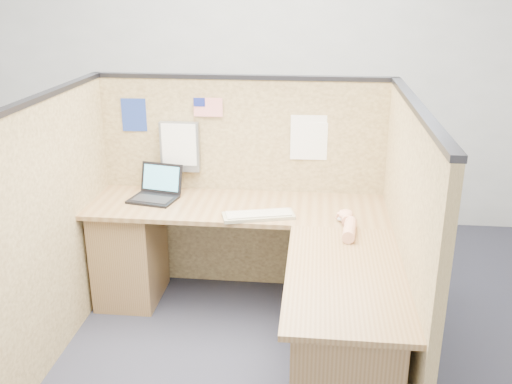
# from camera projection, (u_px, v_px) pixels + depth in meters

# --- Properties ---
(floor) EXTENTS (5.00, 5.00, 0.00)m
(floor) POSITION_uv_depth(u_px,v_px,m) (222.00, 362.00, 3.35)
(floor) COLOR #20212E
(floor) RESTS_ON ground
(wall_back) EXTENTS (5.00, 0.00, 5.00)m
(wall_back) POSITION_uv_depth(u_px,v_px,m) (261.00, 69.00, 4.98)
(wall_back) COLOR #A6A9AB
(wall_back) RESTS_ON floor
(cubicle_partitions) EXTENTS (2.06, 1.83, 1.53)m
(cubicle_partitions) POSITION_uv_depth(u_px,v_px,m) (231.00, 214.00, 3.49)
(cubicle_partitions) COLOR brown
(cubicle_partitions) RESTS_ON floor
(l_desk) EXTENTS (1.95, 1.75, 0.73)m
(l_desk) POSITION_uv_depth(u_px,v_px,m) (258.00, 281.00, 3.47)
(l_desk) COLOR brown
(l_desk) RESTS_ON floor
(laptop) EXTENTS (0.34, 0.34, 0.22)m
(laptop) POSITION_uv_depth(u_px,v_px,m) (155.00, 190.00, 3.85)
(laptop) COLOR black
(laptop) RESTS_ON l_desk
(keyboard) EXTENTS (0.47, 0.26, 0.03)m
(keyboard) POSITION_uv_depth(u_px,v_px,m) (258.00, 215.00, 3.53)
(keyboard) COLOR gray
(keyboard) RESTS_ON l_desk
(mouse) EXTENTS (0.12, 0.09, 0.05)m
(mouse) POSITION_uv_depth(u_px,v_px,m) (345.00, 218.00, 3.47)
(mouse) COLOR silver
(mouse) RESTS_ON l_desk
(hand_forearm) EXTENTS (0.11, 0.39, 0.08)m
(hand_forearm) POSITION_uv_depth(u_px,v_px,m) (348.00, 225.00, 3.33)
(hand_forearm) COLOR tan
(hand_forearm) RESTS_ON l_desk
(blue_poster) EXTENTS (0.17, 0.01, 0.23)m
(blue_poster) POSITION_uv_depth(u_px,v_px,m) (134.00, 115.00, 3.91)
(blue_poster) COLOR navy
(blue_poster) RESTS_ON cubicle_partitions
(american_flag) EXTENTS (0.20, 0.01, 0.34)m
(american_flag) POSITION_uv_depth(u_px,v_px,m) (205.00, 109.00, 3.83)
(american_flag) COLOR olive
(american_flag) RESTS_ON cubicle_partitions
(file_holder) EXTENTS (0.27, 0.05, 0.35)m
(file_holder) POSITION_uv_depth(u_px,v_px,m) (180.00, 147.00, 3.92)
(file_holder) COLOR slate
(file_holder) RESTS_ON cubicle_partitions
(paper_left) EXTENTS (0.20, 0.01, 0.26)m
(paper_left) POSITION_uv_depth(u_px,v_px,m) (312.00, 141.00, 3.84)
(paper_left) COLOR white
(paper_left) RESTS_ON cubicle_partitions
(paper_right) EXTENTS (0.24, 0.02, 0.31)m
(paper_right) POSITION_uv_depth(u_px,v_px,m) (308.00, 138.00, 3.83)
(paper_right) COLOR white
(paper_right) RESTS_ON cubicle_partitions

